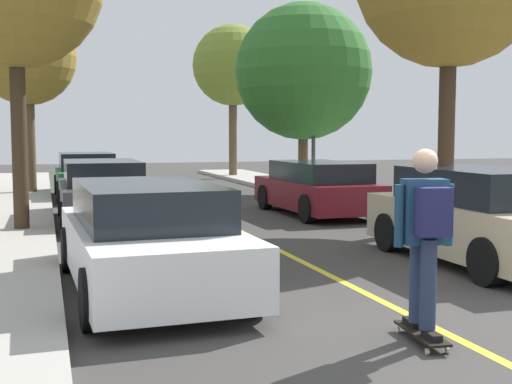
# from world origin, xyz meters

# --- Properties ---
(ground) EXTENTS (80.00, 80.00, 0.00)m
(ground) POSITION_xyz_m (0.00, 0.00, 0.00)
(ground) COLOR #3D3A38
(center_line) EXTENTS (0.12, 39.20, 0.01)m
(center_line) POSITION_xyz_m (0.00, 4.00, 0.00)
(center_line) COLOR gold
(center_line) RESTS_ON ground
(parked_car_left_nearest) EXTENTS (2.03, 4.55, 1.35)m
(parked_car_left_nearest) POSITION_xyz_m (-2.54, 3.18, 0.67)
(parked_car_left_nearest) COLOR white
(parked_car_left_nearest) RESTS_ON ground
(parked_car_left_near) EXTENTS (1.90, 4.37, 1.37)m
(parked_car_left_near) POSITION_xyz_m (-2.54, 10.01, 0.68)
(parked_car_left_near) COLOR #38383D
(parked_car_left_near) RESTS_ON ground
(parked_car_left_far) EXTENTS (1.86, 4.38, 1.38)m
(parked_car_left_far) POSITION_xyz_m (-2.54, 15.99, 0.67)
(parked_car_left_far) COLOR #1E5B33
(parked_car_left_far) RESTS_ON ground
(parked_car_right_nearest) EXTENTS (1.93, 4.13, 1.44)m
(parked_car_right_nearest) POSITION_xyz_m (2.54, 3.44, 0.71)
(parked_car_right_nearest) COLOR #BCAD89
(parked_car_right_nearest) RESTS_ON ground
(parked_car_right_near) EXTENTS (1.92, 4.28, 1.29)m
(parked_car_right_near) POSITION_xyz_m (2.54, 9.91, 0.65)
(parked_car_right_near) COLOR maroon
(parked_car_right_near) RESTS_ON ground
(street_tree_left_near) EXTENTS (3.05, 3.05, 5.75)m
(street_tree_left_near) POSITION_xyz_m (-4.20, 17.26, 4.32)
(street_tree_left_near) COLOR brown
(street_tree_left_near) RESTS_ON sidewalk_left
(street_tree_right_near) EXTENTS (4.35, 4.35, 5.97)m
(street_tree_right_near) POSITION_xyz_m (4.20, 15.10, 3.93)
(street_tree_right_near) COLOR brown
(street_tree_right_near) RESTS_ON sidewalk_right
(street_tree_right_far) EXTENTS (3.52, 3.52, 6.56)m
(street_tree_right_far) POSITION_xyz_m (4.20, 23.57, 4.91)
(street_tree_right_far) COLOR brown
(street_tree_right_far) RESTS_ON sidewalk_right
(fire_hydrant) EXTENTS (0.20, 0.20, 0.70)m
(fire_hydrant) POSITION_xyz_m (4.04, 6.65, 0.49)
(fire_hydrant) COLOR #B2140F
(fire_hydrant) RESTS_ON sidewalk_right
(streetlamp) EXTENTS (0.36, 0.24, 5.19)m
(streetlamp) POSITION_xyz_m (4.29, 14.43, 3.13)
(streetlamp) COLOR #38383D
(streetlamp) RESTS_ON sidewalk_right
(skateboard) EXTENTS (0.32, 0.86, 0.10)m
(skateboard) POSITION_xyz_m (-0.38, 0.26, 0.09)
(skateboard) COLOR black
(skateboard) RESTS_ON ground
(skateboarder) EXTENTS (0.59, 0.71, 1.73)m
(skateboarder) POSITION_xyz_m (-0.39, 0.23, 1.09)
(skateboarder) COLOR black
(skateboarder) RESTS_ON skateboard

